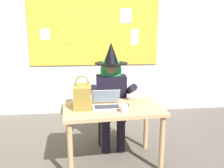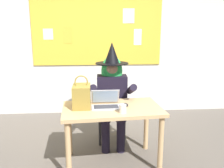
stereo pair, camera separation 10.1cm
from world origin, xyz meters
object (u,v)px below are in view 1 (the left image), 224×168
at_px(chair_at_desk, 111,106).
at_px(coffee_mug, 124,109).
at_px(person_costumed, 111,89).
at_px(laptop, 107,103).
at_px(desk_main, 113,116).
at_px(handbag, 82,96).
at_px(computer_mouse, 126,105).

height_order(chair_at_desk, coffee_mug, chair_at_desk).
distance_m(person_costumed, laptop, 0.56).
distance_m(desk_main, chair_at_desk, 0.71).
xyz_separation_m(desk_main, coffee_mug, (0.10, -0.20, 0.15)).
height_order(desk_main, handbag, handbag).
height_order(laptop, handbag, handbag).
bearing_deg(computer_mouse, person_costumed, 96.33).
distance_m(chair_at_desk, handbag, 0.85).
relative_size(chair_at_desk, laptop, 2.62).
xyz_separation_m(person_costumed, coffee_mug, (0.06, -0.78, -0.03)).
bearing_deg(desk_main, computer_mouse, 8.85).
distance_m(person_costumed, computer_mouse, 0.57).
xyz_separation_m(chair_at_desk, handbag, (-0.40, -0.66, 0.34)).
bearing_deg(computer_mouse, desk_main, -176.96).
bearing_deg(chair_at_desk, coffee_mug, 6.87).
distance_m(chair_at_desk, laptop, 0.72).
distance_m(laptop, computer_mouse, 0.24).
relative_size(person_costumed, laptop, 4.18).
height_order(desk_main, person_costumed, person_costumed).
bearing_deg(chair_at_desk, handbag, -27.72).
bearing_deg(handbag, laptop, -0.80).
bearing_deg(desk_main, coffee_mug, -63.14).
xyz_separation_m(person_costumed, computer_mouse, (0.12, -0.55, -0.06)).
bearing_deg(computer_mouse, laptop, 172.12).
bearing_deg(coffee_mug, chair_at_desk, 93.25).
relative_size(chair_at_desk, computer_mouse, 8.65).
distance_m(computer_mouse, handbag, 0.53).
bearing_deg(laptop, person_costumed, 76.98).
bearing_deg(person_costumed, desk_main, -2.72).
relative_size(person_costumed, handbag, 3.80).
relative_size(chair_at_desk, coffee_mug, 9.47).
bearing_deg(handbag, coffee_mug, -27.95).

